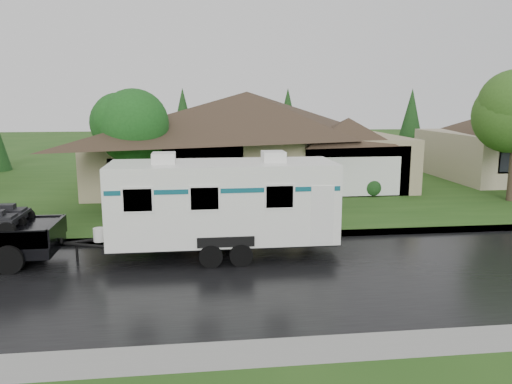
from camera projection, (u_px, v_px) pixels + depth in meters
ground at (232, 257)px, 17.00m from camera, size 140.00×140.00×0.00m
road at (237, 277)px, 15.05m from camera, size 140.00×8.00×0.01m
curb at (228, 237)px, 19.18m from camera, size 140.00×0.50×0.15m
lawn at (214, 183)px, 31.62m from camera, size 140.00×26.00×0.15m
house_main at (252, 128)px, 30.12m from camera, size 19.44×10.80×6.90m
tree_left_green at (127, 125)px, 23.46m from camera, size 3.43×3.43×5.68m
shrub_row at (257, 189)px, 26.20m from camera, size 13.60×1.00×1.00m
travel_trailer at (223, 201)px, 16.89m from camera, size 7.95×2.79×3.57m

